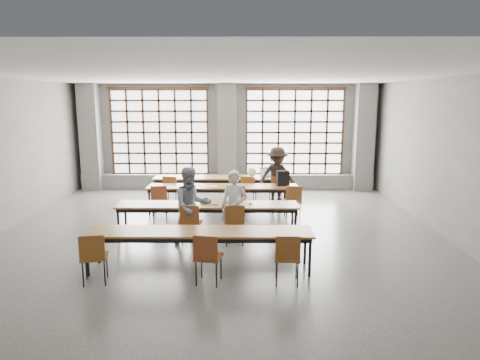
{
  "coord_description": "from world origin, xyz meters",
  "views": [
    {
      "loc": [
        0.53,
        -8.86,
        3.05
      ],
      "look_at": [
        0.47,
        0.4,
        1.26
      ],
      "focal_mm": 32.0,
      "sensor_mm": 36.0,
      "label": 1
    }
  ],
  "objects_px": {
    "chair_front_left": "(191,220)",
    "student_female": "(191,206)",
    "mouse": "(250,203)",
    "chair_back_right": "(278,188)",
    "student_back": "(277,176)",
    "desk_row_a": "(222,179)",
    "chair_near_mid": "(207,254)",
    "laptop_front": "(232,200)",
    "chair_near_left": "(93,253)",
    "laptop_back": "(267,174)",
    "student_male": "(234,207)",
    "plastic_bag": "(252,172)",
    "chair_mid_left": "(159,198)",
    "chair_front_right": "(234,220)",
    "desk_row_b": "(223,188)",
    "red_pouch": "(94,254)",
    "backpack": "(283,178)",
    "desk_row_c": "(208,207)",
    "chair_near_right": "(287,254)",
    "phone": "(215,205)",
    "green_box": "(206,201)",
    "desk_row_d": "(200,234)",
    "chair_back_mid": "(248,188)",
    "chair_mid_centre": "(237,198)",
    "chair_mid_right": "(293,198)",
    "chair_back_left": "(171,188)"
  },
  "relations": [
    {
      "from": "chair_near_mid",
      "to": "mouse",
      "type": "distance_m",
      "value": 2.66
    },
    {
      "from": "desk_row_a",
      "to": "student_back",
      "type": "height_order",
      "value": "student_back"
    },
    {
      "from": "student_back",
      "to": "desk_row_a",
      "type": "bearing_deg",
      "value": 149.1
    },
    {
      "from": "chair_back_right",
      "to": "chair_mid_left",
      "type": "bearing_deg",
      "value": -157.47
    },
    {
      "from": "chair_near_left",
      "to": "chair_back_right",
      "type": "bearing_deg",
      "value": 56.53
    },
    {
      "from": "chair_near_left",
      "to": "chair_mid_left",
      "type": "bearing_deg",
      "value": 85.21
    },
    {
      "from": "student_back",
      "to": "chair_near_mid",
      "type": "bearing_deg",
      "value": -119.79
    },
    {
      "from": "laptop_back",
      "to": "student_male",
      "type": "bearing_deg",
      "value": -103.0
    },
    {
      "from": "chair_front_right",
      "to": "red_pouch",
      "type": "relative_size",
      "value": 4.4
    },
    {
      "from": "laptop_front",
      "to": "chair_front_right",
      "type": "bearing_deg",
      "value": -85.66
    },
    {
      "from": "green_box",
      "to": "backpack",
      "type": "height_order",
      "value": "backpack"
    },
    {
      "from": "student_female",
      "to": "backpack",
      "type": "relative_size",
      "value": 4.08
    },
    {
      "from": "chair_near_mid",
      "to": "laptop_front",
      "type": "relative_size",
      "value": 2.43
    },
    {
      "from": "chair_front_left",
      "to": "phone",
      "type": "relative_size",
      "value": 6.77
    },
    {
      "from": "desk_row_d",
      "to": "laptop_front",
      "type": "xyz_separation_m",
      "value": [
        0.53,
        2.04,
        0.13
      ]
    },
    {
      "from": "chair_near_left",
      "to": "student_male",
      "type": "height_order",
      "value": "student_male"
    },
    {
      "from": "desk_row_d",
      "to": "chair_near_mid",
      "type": "xyz_separation_m",
      "value": [
        0.19,
        -0.63,
        -0.13
      ]
    },
    {
      "from": "mouse",
      "to": "chair_back_right",
      "type": "bearing_deg",
      "value": 72.89
    },
    {
      "from": "desk_row_c",
      "to": "student_back",
      "type": "bearing_deg",
      "value": 57.56
    },
    {
      "from": "chair_back_mid",
      "to": "student_male",
      "type": "relative_size",
      "value": 0.56
    },
    {
      "from": "chair_back_right",
      "to": "chair_near_mid",
      "type": "relative_size",
      "value": 1.0
    },
    {
      "from": "student_male",
      "to": "red_pouch",
      "type": "relative_size",
      "value": 7.82
    },
    {
      "from": "chair_back_mid",
      "to": "student_male",
      "type": "xyz_separation_m",
      "value": [
        -0.34,
        -3.13,
        0.25
      ]
    },
    {
      "from": "chair_back_mid",
      "to": "plastic_bag",
      "type": "height_order",
      "value": "plastic_bag"
    },
    {
      "from": "chair_near_mid",
      "to": "red_pouch",
      "type": "height_order",
      "value": "chair_near_mid"
    },
    {
      "from": "desk_row_c",
      "to": "chair_near_right",
      "type": "bearing_deg",
      "value": -59.46
    },
    {
      "from": "chair_near_right",
      "to": "red_pouch",
      "type": "relative_size",
      "value": 4.4
    },
    {
      "from": "chair_front_left",
      "to": "student_back",
      "type": "relative_size",
      "value": 0.52
    },
    {
      "from": "desk_row_b",
      "to": "chair_mid_right",
      "type": "xyz_separation_m",
      "value": [
        1.81,
        -0.63,
        -0.13
      ]
    },
    {
      "from": "chair_front_right",
      "to": "chair_near_mid",
      "type": "bearing_deg",
      "value": -101.79
    },
    {
      "from": "chair_back_mid",
      "to": "student_back",
      "type": "xyz_separation_m",
      "value": [
        0.82,
        0.13,
        0.3
      ]
    },
    {
      "from": "chair_mid_left",
      "to": "chair_front_right",
      "type": "xyz_separation_m",
      "value": [
        1.95,
        -1.97,
        0.0
      ]
    },
    {
      "from": "student_female",
      "to": "plastic_bag",
      "type": "distance_m",
      "value": 4.04
    },
    {
      "from": "desk_row_c",
      "to": "chair_near_right",
      "type": "distance_m",
      "value": 2.98
    },
    {
      "from": "student_back",
      "to": "desk_row_c",
      "type": "bearing_deg",
      "value": -135.98
    },
    {
      "from": "phone",
      "to": "desk_row_b",
      "type": "bearing_deg",
      "value": 88.16
    },
    {
      "from": "chair_back_mid",
      "to": "chair_front_left",
      "type": "height_order",
      "value": "same"
    },
    {
      "from": "chair_front_left",
      "to": "student_female",
      "type": "distance_m",
      "value": 0.31
    },
    {
      "from": "desk_row_b",
      "to": "red_pouch",
      "type": "height_order",
      "value": "desk_row_b"
    },
    {
      "from": "mouse",
      "to": "green_box",
      "type": "height_order",
      "value": "green_box"
    },
    {
      "from": "chair_mid_centre",
      "to": "chair_mid_right",
      "type": "xyz_separation_m",
      "value": [
        1.41,
        0.0,
        0.0
      ]
    },
    {
      "from": "chair_back_left",
      "to": "chair_front_right",
      "type": "height_order",
      "value": "same"
    },
    {
      "from": "chair_back_right",
      "to": "student_back",
      "type": "xyz_separation_m",
      "value": [
        -0.01,
        0.13,
        0.3
      ]
    },
    {
      "from": "chair_near_left",
      "to": "mouse",
      "type": "height_order",
      "value": "chair_near_left"
    },
    {
      "from": "chair_back_right",
      "to": "laptop_back",
      "type": "relative_size",
      "value": 2.15
    },
    {
      "from": "desk_row_c",
      "to": "student_female",
      "type": "xyz_separation_m",
      "value": [
        -0.3,
        -0.5,
        0.15
      ]
    },
    {
      "from": "chair_front_left",
      "to": "laptop_back",
      "type": "xyz_separation_m",
      "value": [
        1.8,
        4.0,
        0.25
      ]
    },
    {
      "from": "student_back",
      "to": "plastic_bag",
      "type": "bearing_deg",
      "value": 128.3
    },
    {
      "from": "chair_mid_centre",
      "to": "student_back",
      "type": "xyz_separation_m",
      "value": [
        1.11,
        1.42,
        0.3
      ]
    },
    {
      "from": "phone",
      "to": "backpack",
      "type": "relative_size",
      "value": 0.33
    }
  ]
}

